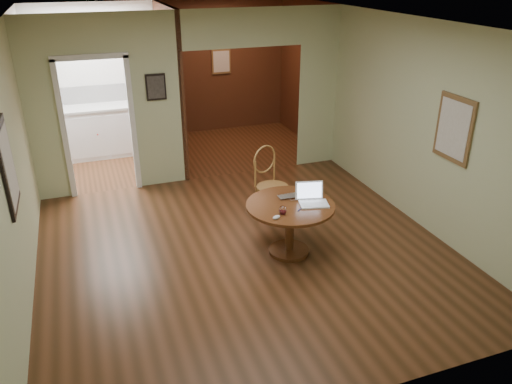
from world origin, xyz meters
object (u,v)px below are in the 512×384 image
object	(u,v)px
chair	(269,179)
closed_laptop	(292,198)
dining_table	(290,217)
open_laptop	(312,197)

from	to	relation	value
chair	closed_laptop	world-z (taller)	chair
closed_laptop	chair	bearing A→B (deg)	87.02
dining_table	closed_laptop	distance (m)	0.25
chair	closed_laptop	distance (m)	0.87
dining_table	closed_laptop	world-z (taller)	closed_laptop
open_laptop	closed_laptop	size ratio (longest dim) A/B	1.26
chair	open_laptop	size ratio (longest dim) A/B	2.71
chair	open_laptop	xyz separation A→B (m)	(0.14, -1.04, 0.16)
open_laptop	closed_laptop	xyz separation A→B (m)	(-0.18, 0.18, -0.05)
dining_table	closed_laptop	bearing A→B (deg)	61.31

